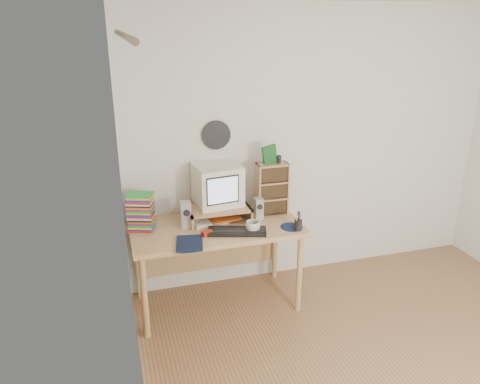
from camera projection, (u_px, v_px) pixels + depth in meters
back_wall at (314, 147)px, 4.30m from camera, size 3.50×0.00×3.50m
left_wall at (137, 263)px, 2.26m from camera, size 0.00×3.50×3.50m
curtain at (138, 238)px, 2.74m from camera, size 0.00×2.20×2.20m
wall_disc at (216, 135)px, 3.97m from camera, size 0.25×0.02×0.25m
desk at (214, 237)px, 3.97m from camera, size 1.40×0.70×0.75m
monitor_riser at (219, 210)px, 3.94m from camera, size 0.52×0.30×0.12m
crt_monitor at (219, 186)px, 3.92m from camera, size 0.40×0.40×0.34m
speaker_left at (186, 215)px, 3.80m from camera, size 0.09×0.09×0.22m
speaker_right at (258, 208)px, 3.98m from camera, size 0.08×0.08×0.19m
keyboard at (237, 231)px, 3.73m from camera, size 0.49×0.28×0.03m
dvd_stack at (141, 214)px, 3.75m from camera, size 0.23×0.20×0.28m
cd_rack at (272, 189)px, 4.04m from camera, size 0.27×0.15×0.45m
mug at (253, 227)px, 3.74m from camera, size 0.13×0.13×0.09m
diary at (176, 243)px, 3.52m from camera, size 0.27×0.22×0.05m
mousepad at (292, 227)px, 3.84m from camera, size 0.20×0.20×0.00m
pen_cup at (298, 223)px, 3.77m from camera, size 0.08×0.08×0.13m
papers at (214, 220)px, 3.94m from camera, size 0.32×0.25×0.04m
red_box at (207, 233)px, 3.69m from camera, size 0.09×0.07×0.04m
game_box at (269, 155)px, 3.93m from camera, size 0.13×0.05×0.16m
webcam at (279, 159)px, 3.96m from camera, size 0.05×0.05×0.08m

